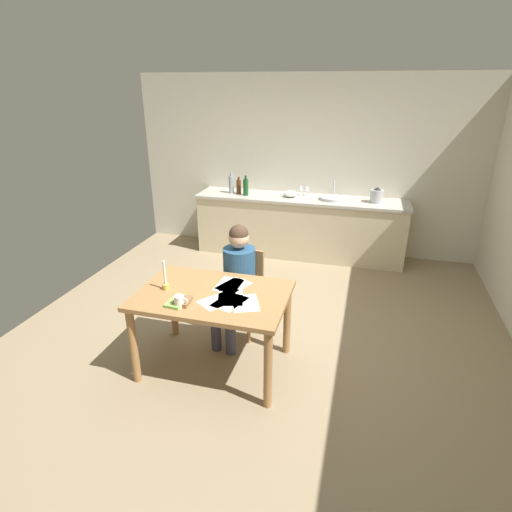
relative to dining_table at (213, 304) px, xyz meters
The scene contains 24 objects.
ground_plane 0.99m from the dining_table, 67.85° to the left, with size 5.20×5.20×0.04m, color #937F60.
wall_back 3.35m from the dining_table, 85.20° to the left, with size 5.20×0.12×2.60m, color beige.
kitchen_counter 2.94m from the dining_table, 84.61° to the left, with size 3.09×0.64×0.90m.
dining_table is the anchor object (origin of this frame).
chair_at_table 0.71m from the dining_table, 84.88° to the left, with size 0.45×0.45×0.87m.
person_seated 0.54m from the dining_table, 85.42° to the left, with size 0.38×0.62×1.19m.
coffee_mug 0.37m from the dining_table, 121.07° to the right, with size 0.12×0.08×0.10m.
candlestick 0.47m from the dining_table, behind, with size 0.06×0.06×0.27m.
book_magazine 0.34m from the dining_table, 132.83° to the right, with size 0.13×0.22×0.02m, color #7FB551.
book_cookery 0.32m from the dining_table, 127.49° to the right, with size 0.13×0.17×0.03m, color #8A5E3E.
paper_letter 0.25m from the dining_table, 55.14° to the left, with size 0.21×0.30×0.00m, color white.
paper_bill 0.36m from the dining_table, 15.87° to the right, with size 0.21×0.30×0.00m, color white.
paper_envelope 0.24m from the dining_table, 28.87° to the right, with size 0.21×0.30×0.00m, color white.
paper_receipt 0.24m from the dining_table, 66.36° to the left, with size 0.21×0.30×0.00m, color white.
paper_notice 0.19m from the dining_table, 52.71° to the right, with size 0.21×0.30×0.00m, color white.
paper_flyer 0.21m from the dining_table, 12.35° to the right, with size 0.21×0.30×0.00m, color white.
sink_unit 3.02m from the dining_table, 75.90° to the left, with size 0.36×0.36×0.24m.
bottle_oil 3.04m from the dining_table, 105.27° to the left, with size 0.08×0.08×0.32m.
bottle_vinegar 2.99m from the dining_table, 103.03° to the left, with size 0.07×0.07×0.26m.
bottle_wine_red 2.90m from the dining_table, 100.79° to the left, with size 0.08×0.08×0.30m.
mixing_bowl 2.92m from the dining_table, 87.59° to the left, with size 0.20×0.20×0.09m, color white.
stovetop_kettle 3.23m from the dining_table, 65.25° to the left, with size 0.18×0.18×0.22m.
wine_glass_near_sink 3.11m from the dining_table, 83.74° to the left, with size 0.07×0.07×0.15m.
wine_glass_by_kettle 3.10m from the dining_table, 85.41° to the left, with size 0.07×0.07×0.15m.
Camera 1 is at (0.93, -3.65, 2.44)m, focal length 28.96 mm.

